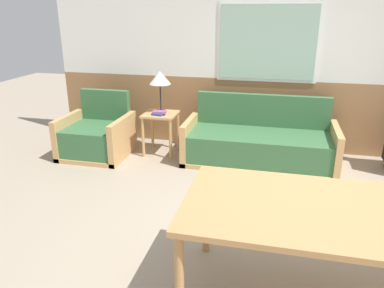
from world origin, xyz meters
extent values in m
plane|color=gray|center=(0.00, 0.00, 0.00)|extent=(16.00, 16.00, 0.00)
cube|color=#996B42|center=(0.00, 2.63, 0.51)|extent=(7.20, 0.06, 1.02)
cube|color=white|center=(0.00, 2.63, 1.86)|extent=(7.20, 0.06, 1.68)
cube|color=white|center=(-0.44, 2.59, 1.54)|extent=(1.38, 0.01, 1.07)
cube|color=#99BCA8|center=(-0.44, 2.58, 1.54)|extent=(1.30, 0.02, 0.99)
cube|color=tan|center=(-0.44, 1.99, 0.03)|extent=(1.99, 0.85, 0.06)
cube|color=#38663D|center=(-0.44, 1.97, 0.24)|extent=(1.83, 0.77, 0.36)
cube|color=#38663D|center=(-0.44, 2.37, 0.64)|extent=(1.83, 0.10, 0.45)
cube|color=tan|center=(-1.39, 1.99, 0.28)|extent=(0.08, 0.85, 0.56)
cube|color=tan|center=(0.51, 1.99, 0.28)|extent=(0.08, 0.85, 0.56)
cube|color=tan|center=(-2.70, 1.75, 0.03)|extent=(0.89, 0.83, 0.06)
cube|color=#38663D|center=(-2.70, 1.73, 0.25)|extent=(0.73, 0.75, 0.37)
cube|color=#38663D|center=(-2.70, 2.12, 0.65)|extent=(0.73, 0.10, 0.44)
cube|color=tan|center=(-3.10, 1.75, 0.29)|extent=(0.08, 0.83, 0.57)
cube|color=tan|center=(-2.29, 1.75, 0.29)|extent=(0.08, 0.83, 0.57)
cube|color=tan|center=(-1.83, 2.05, 0.58)|extent=(0.46, 0.46, 0.03)
cylinder|color=tan|center=(-2.03, 1.85, 0.28)|extent=(0.04, 0.04, 0.56)
cylinder|color=tan|center=(-1.63, 1.85, 0.28)|extent=(0.04, 0.04, 0.56)
cylinder|color=tan|center=(-2.03, 2.25, 0.28)|extent=(0.04, 0.04, 0.56)
cylinder|color=tan|center=(-1.63, 2.25, 0.28)|extent=(0.04, 0.04, 0.56)
cylinder|color=#262628|center=(-1.85, 2.13, 0.60)|extent=(0.14, 0.14, 0.02)
cylinder|color=#262628|center=(-1.85, 2.13, 0.80)|extent=(0.02, 0.02, 0.38)
cone|color=silver|center=(-1.85, 2.13, 1.08)|extent=(0.30, 0.30, 0.18)
cube|color=#234799|center=(-1.83, 1.96, 0.61)|extent=(0.17, 0.16, 0.02)
cube|color=#994C84|center=(-1.82, 1.98, 0.63)|extent=(0.20, 0.14, 0.03)
cube|color=#B27F4C|center=(0.25, -0.53, 0.75)|extent=(2.11, 0.99, 0.04)
cylinder|color=#B27F4C|center=(-0.75, -0.96, 0.36)|extent=(0.06, 0.06, 0.73)
cylinder|color=#B27F4C|center=(-0.75, -0.10, 0.36)|extent=(0.06, 0.06, 0.73)
camera|label=1|loc=(-0.23, -2.78, 1.97)|focal=35.00mm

